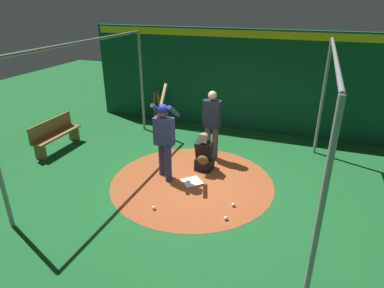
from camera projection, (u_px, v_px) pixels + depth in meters
The scene contains 13 objects.
ground_plane at pixel (192, 182), 7.65m from camera, with size 25.31×25.31×0.00m, color #195B28.
dirt_circle at pixel (192, 182), 7.65m from camera, with size 3.70×3.70×0.01m, color #9E4C28.
home_plate at pixel (192, 181), 7.65m from camera, with size 0.42×0.42×0.01m, color white.
batter at pixel (164, 134), 7.42m from camera, with size 0.68×0.49×2.13m.
catcher at pixel (204, 155), 8.05m from camera, with size 0.58×0.40×0.98m.
umpire at pixel (212, 121), 8.41m from camera, with size 0.22×0.49×1.79m.
back_wall at pixel (234, 80), 10.28m from camera, with size 0.23×9.31×3.06m.
cage_frame at pixel (192, 93), 6.81m from camera, with size 5.34×5.23×3.01m.
bat_rack at pixel (159, 107), 11.26m from camera, with size 0.58×0.21×1.05m.
bench at pixel (55, 134), 9.15m from camera, with size 1.59×0.36×0.85m.
baseball_0 at pixel (226, 218), 6.33m from camera, with size 0.07×0.07×0.07m, color white.
baseball_1 at pixel (233, 205), 6.74m from camera, with size 0.07×0.07×0.07m, color white.
baseball_2 at pixel (154, 208), 6.64m from camera, with size 0.07×0.07×0.07m, color white.
Camera 1 is at (6.25, 2.27, 3.88)m, focal length 31.30 mm.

